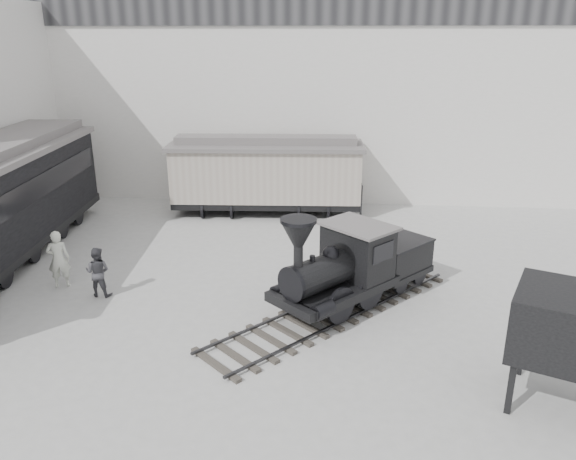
# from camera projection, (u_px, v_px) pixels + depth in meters

# --- Properties ---
(ground) EXTENTS (90.00, 90.00, 0.00)m
(ground) POSITION_uv_depth(u_px,v_px,m) (240.00, 357.00, 14.12)
(ground) COLOR #9E9E9B
(north_wall) EXTENTS (34.00, 2.51, 11.00)m
(north_wall) POSITION_uv_depth(u_px,v_px,m) (290.00, 81.00, 26.35)
(north_wall) COLOR silver
(north_wall) RESTS_ON ground
(locomotive) EXTENTS (7.39, 7.75, 3.11)m
(locomotive) POSITION_uv_depth(u_px,v_px,m) (350.00, 270.00, 16.42)
(locomotive) COLOR #3A342F
(locomotive) RESTS_ON ground
(boxcar) EXTENTS (8.63, 3.12, 3.48)m
(boxcar) POSITION_uv_depth(u_px,v_px,m) (266.00, 173.00, 24.88)
(boxcar) COLOR black
(boxcar) RESTS_ON ground
(visitor_a) EXTENTS (0.80, 0.65, 1.89)m
(visitor_a) POSITION_uv_depth(u_px,v_px,m) (58.00, 259.00, 17.74)
(visitor_a) COLOR silver
(visitor_a) RESTS_ON ground
(visitor_b) EXTENTS (0.79, 0.62, 1.58)m
(visitor_b) POSITION_uv_depth(u_px,v_px,m) (98.00, 272.00, 17.18)
(visitor_b) COLOR #3A393E
(visitor_b) RESTS_ON ground
(coal_hopper) EXTENTS (3.04, 2.81, 2.66)m
(coal_hopper) POSITION_uv_depth(u_px,v_px,m) (574.00, 336.00, 11.72)
(coal_hopper) COLOR black
(coal_hopper) RESTS_ON ground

